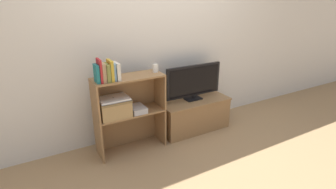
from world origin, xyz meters
TOP-DOWN VIEW (x-y plane):
  - ground_plane at (0.00, 0.00)m, footprint 16.00×16.00m
  - wall_back at (0.00, 0.48)m, footprint 10.00×0.05m
  - tv_stand at (0.42, 0.22)m, footprint 0.95×0.46m
  - tv at (0.42, 0.22)m, footprint 0.80×0.14m
  - bookshelf_lower_tier at (-0.50, 0.21)m, footprint 0.78×0.30m
  - bookshelf_upper_tier at (-0.50, 0.21)m, footprint 0.78×0.30m
  - book_teal at (-0.84, 0.10)m, footprint 0.03×0.13m
  - book_crimson at (-0.81, 0.10)m, footprint 0.02×0.14m
  - book_tan at (-0.78, 0.10)m, footprint 0.04×0.13m
  - book_olive at (-0.74, 0.10)m, footprint 0.04×0.16m
  - book_mustard at (-0.70, 0.10)m, footprint 0.03×0.16m
  - book_skyblue at (-0.67, 0.10)m, footprint 0.02×0.13m
  - book_ivory at (-0.63, 0.10)m, footprint 0.04×0.15m
  - baby_monitor at (-0.17, 0.15)m, footprint 0.05×0.03m
  - storage_basket_left at (-0.68, 0.14)m, footprint 0.34×0.27m
  - laptop at (-0.68, 0.14)m, footprint 0.32×0.24m
  - magazine_stack at (-0.42, 0.13)m, footprint 0.16×0.23m

SIDE VIEW (x-z plane):
  - ground_plane at x=0.00m, z-range 0.00..0.00m
  - tv_stand at x=0.42m, z-range 0.00..0.43m
  - bookshelf_lower_tier at x=-0.50m, z-range 0.06..0.53m
  - magazine_stack at x=-0.42m, z-range 0.48..0.54m
  - storage_basket_left at x=-0.68m, z-range 0.49..0.68m
  - tv at x=0.42m, z-range 0.44..0.91m
  - laptop at x=-0.68m, z-range 0.67..0.69m
  - bookshelf_upper_tier at x=-0.50m, z-range 0.53..0.95m
  - baby_monitor at x=-0.17m, z-range 0.88..1.01m
  - book_ivory at x=-0.63m, z-range 0.90..1.08m
  - book_skyblue at x=-0.67m, z-range 0.90..1.08m
  - book_olive at x=-0.74m, z-range 0.90..1.08m
  - book_teal at x=-0.84m, z-range 0.90..1.08m
  - book_tan at x=-0.78m, z-range 0.90..1.09m
  - book_mustard at x=-0.70m, z-range 0.90..1.11m
  - book_crimson at x=-0.81m, z-range 0.90..1.13m
  - wall_back at x=0.00m, z-range 0.00..2.40m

